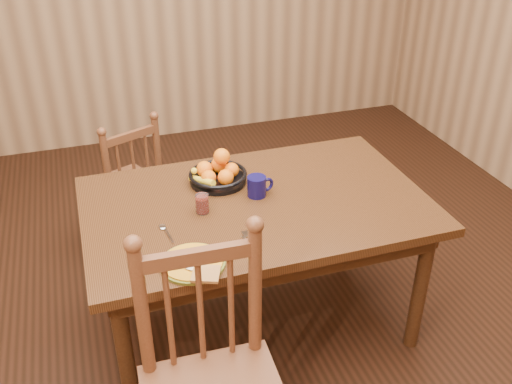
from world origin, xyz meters
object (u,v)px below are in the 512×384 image
object	(u,v)px
dining_table	(256,216)
fruit_bowl	(218,174)
breakfast_plate	(193,263)
coffee_mug	(258,186)
chair_far	(126,186)

from	to	relation	value
dining_table	fruit_bowl	distance (m)	0.30
dining_table	breakfast_plate	size ratio (longest dim) A/B	5.28
breakfast_plate	fruit_bowl	distance (m)	0.67
dining_table	coffee_mug	world-z (taller)	coffee_mug
coffee_mug	fruit_bowl	xyz separation A→B (m)	(-0.15, 0.18, -0.00)
chair_far	fruit_bowl	size ratio (longest dim) A/B	3.05
chair_far	breakfast_plate	bearing A→B (deg)	72.98
dining_table	fruit_bowl	world-z (taller)	fruit_bowl
chair_far	coffee_mug	bearing A→B (deg)	99.62
breakfast_plate	coffee_mug	size ratio (longest dim) A/B	2.26
chair_far	fruit_bowl	bearing A→B (deg)	97.98
dining_table	fruit_bowl	size ratio (longest dim) A/B	5.52
fruit_bowl	chair_far	bearing A→B (deg)	121.53
dining_table	fruit_bowl	xyz separation A→B (m)	(-0.12, 0.23, 0.13)
dining_table	breakfast_plate	world-z (taller)	breakfast_plate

